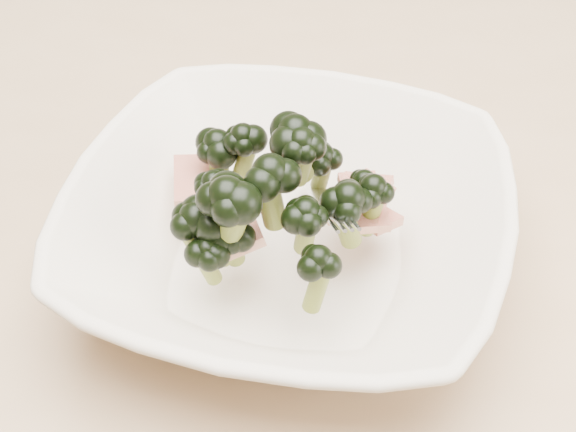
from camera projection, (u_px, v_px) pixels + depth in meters
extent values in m
cube|color=tan|center=(266.00, 246.00, 0.63)|extent=(1.20, 0.80, 0.04)
imported|color=beige|center=(288.00, 229.00, 0.56)|extent=(0.35, 0.35, 0.08)
cylinder|color=#5F6A23|center=(362.00, 201.00, 0.56)|extent=(0.02, 0.02, 0.03)
ellipsoid|color=black|center=(364.00, 181.00, 0.55)|extent=(0.03, 0.03, 0.02)
cylinder|color=#5F6A23|center=(219.00, 168.00, 0.59)|extent=(0.02, 0.02, 0.04)
ellipsoid|color=black|center=(217.00, 144.00, 0.57)|extent=(0.04, 0.04, 0.03)
cylinder|color=#5F6A23|center=(371.00, 213.00, 0.54)|extent=(0.02, 0.02, 0.04)
ellipsoid|color=black|center=(374.00, 187.00, 0.53)|extent=(0.03, 0.03, 0.02)
cylinder|color=#5F6A23|center=(229.00, 234.00, 0.51)|extent=(0.03, 0.02, 0.06)
ellipsoid|color=black|center=(227.00, 195.00, 0.49)|extent=(0.04, 0.04, 0.03)
cylinder|color=#5F6A23|center=(322.00, 174.00, 0.58)|extent=(0.02, 0.01, 0.03)
ellipsoid|color=black|center=(322.00, 156.00, 0.57)|extent=(0.03, 0.03, 0.02)
cylinder|color=#5F6A23|center=(209.00, 269.00, 0.52)|extent=(0.02, 0.02, 0.03)
ellipsoid|color=black|center=(207.00, 250.00, 0.51)|extent=(0.03, 0.03, 0.02)
cylinder|color=#5F6A23|center=(305.00, 236.00, 0.52)|extent=(0.02, 0.02, 0.04)
ellipsoid|color=black|center=(306.00, 212.00, 0.50)|extent=(0.03, 0.03, 0.03)
cylinder|color=#5F6A23|center=(318.00, 286.00, 0.50)|extent=(0.02, 0.01, 0.04)
ellipsoid|color=black|center=(319.00, 259.00, 0.49)|extent=(0.03, 0.03, 0.02)
cylinder|color=#5F6A23|center=(196.00, 245.00, 0.53)|extent=(0.02, 0.01, 0.04)
ellipsoid|color=black|center=(193.00, 218.00, 0.52)|extent=(0.03, 0.03, 0.02)
cylinder|color=#5F6A23|center=(212.00, 238.00, 0.53)|extent=(0.02, 0.02, 0.04)
ellipsoid|color=black|center=(210.00, 213.00, 0.52)|extent=(0.04, 0.04, 0.03)
cylinder|color=#5F6A23|center=(301.00, 167.00, 0.54)|extent=(0.02, 0.02, 0.04)
ellipsoid|color=black|center=(301.00, 142.00, 0.53)|extent=(0.03, 0.03, 0.03)
cylinder|color=#5F6A23|center=(295.00, 160.00, 0.55)|extent=(0.03, 0.02, 0.04)
ellipsoid|color=black|center=(295.00, 132.00, 0.53)|extent=(0.04, 0.04, 0.03)
cylinder|color=#5F6A23|center=(244.00, 163.00, 0.58)|extent=(0.02, 0.01, 0.04)
ellipsoid|color=black|center=(243.00, 136.00, 0.56)|extent=(0.03, 0.03, 0.03)
cylinder|color=#5F6A23|center=(215.00, 202.00, 0.55)|extent=(0.02, 0.01, 0.03)
ellipsoid|color=black|center=(214.00, 183.00, 0.54)|extent=(0.03, 0.03, 0.02)
cylinder|color=#5F6A23|center=(271.00, 202.00, 0.52)|extent=(0.02, 0.02, 0.04)
ellipsoid|color=black|center=(270.00, 172.00, 0.50)|extent=(0.04, 0.04, 0.03)
cylinder|color=#5F6A23|center=(347.00, 225.00, 0.53)|extent=(0.02, 0.02, 0.04)
ellipsoid|color=black|center=(348.00, 198.00, 0.51)|extent=(0.04, 0.04, 0.03)
cylinder|color=#5F6A23|center=(232.00, 249.00, 0.53)|extent=(0.02, 0.02, 0.03)
ellipsoid|color=black|center=(231.00, 231.00, 0.52)|extent=(0.03, 0.03, 0.02)
cube|color=maroon|center=(239.00, 234.00, 0.54)|extent=(0.04, 0.05, 0.02)
cube|color=maroon|center=(364.00, 192.00, 0.57)|extent=(0.05, 0.06, 0.03)
cube|color=maroon|center=(196.00, 180.00, 0.59)|extent=(0.04, 0.06, 0.01)
cube|color=maroon|center=(364.00, 202.00, 0.55)|extent=(0.04, 0.06, 0.01)
cube|color=maroon|center=(361.00, 200.00, 0.56)|extent=(0.05, 0.06, 0.01)
cube|color=maroon|center=(373.00, 216.00, 0.57)|extent=(0.04, 0.04, 0.02)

